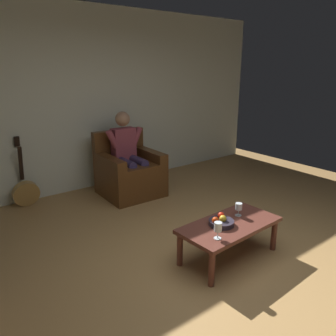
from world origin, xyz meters
name	(u,v)px	position (x,y,z in m)	size (l,w,h in m)	color
ground_plane	(246,276)	(0.00, 0.00, 0.00)	(7.67, 7.67, 0.00)	#A87E49
wall_back	(92,100)	(0.00, -3.19, 1.39)	(6.79, 0.06, 2.78)	silver
armchair	(129,173)	(-0.22, -2.50, 0.33)	(0.86, 0.84, 0.95)	#512F15
person_seated	(128,151)	(-0.22, -2.51, 0.68)	(0.61, 0.63, 1.25)	#8F3C48
coffee_table	(230,228)	(-0.11, -0.34, 0.33)	(1.09, 0.57, 0.38)	brown
guitar	(26,191)	(1.18, -2.99, 0.22)	(0.36, 0.25, 0.98)	#AC8243
wine_glass_near	(218,228)	(0.21, -0.19, 0.49)	(0.07, 0.07, 0.16)	silver
wine_glass_far	(239,207)	(-0.31, -0.41, 0.48)	(0.07, 0.07, 0.14)	silver
fruit_bowl	(221,222)	(-0.01, -0.37, 0.42)	(0.25, 0.25, 0.11)	#2A2530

